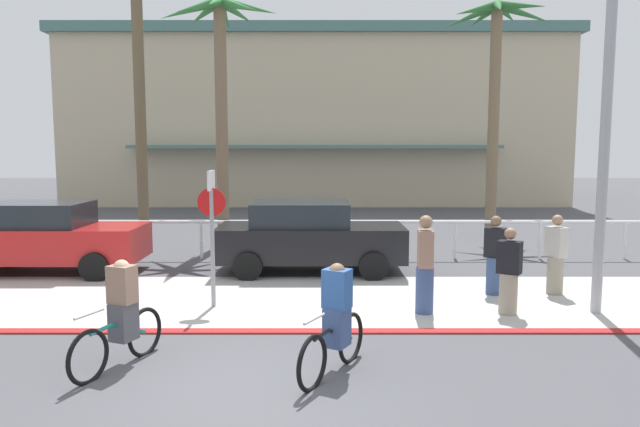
{
  "coord_description": "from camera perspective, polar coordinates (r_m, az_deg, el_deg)",
  "views": [
    {
      "loc": [
        0.91,
        -7.06,
        2.99
      ],
      "look_at": [
        0.91,
        6.0,
        1.51
      ],
      "focal_mm": 33.04,
      "sensor_mm": 36.0,
      "label": 1
    }
  ],
  "objects": [
    {
      "name": "ground_plane",
      "position": [
        17.34,
        -3.02,
        -3.47
      ],
      "size": [
        80.0,
        80.0,
        0.0
      ],
      "primitive_type": "plane",
      "color": "#4C4C51"
    },
    {
      "name": "sidewalk_strip",
      "position": [
        11.68,
        -4.53,
        -8.33
      ],
      "size": [
        44.0,
        4.0,
        0.02
      ],
      "primitive_type": "cube",
      "color": "beige",
      "rests_on": "ground"
    },
    {
      "name": "curb_paint",
      "position": [
        9.77,
        -5.46,
        -11.29
      ],
      "size": [
        44.0,
        0.24,
        0.03
      ],
      "primitive_type": "cube",
      "color": "maroon",
      "rests_on": "ground"
    },
    {
      "name": "building_backdrop",
      "position": [
        34.8,
        -0.41,
        8.97
      ],
      "size": [
        26.2,
        12.83,
        8.98
      ],
      "color": "#BCAD8E",
      "rests_on": "ground"
    },
    {
      "name": "rail_fence",
      "position": [
        15.73,
        -3.33,
        -1.41
      ],
      "size": [
        22.78,
        0.08,
        1.04
      ],
      "color": "white",
      "rests_on": "ground"
    },
    {
      "name": "stop_sign_bike_lane",
      "position": [
        11.01,
        -10.44,
        -0.48
      ],
      "size": [
        0.52,
        0.56,
        2.56
      ],
      "color": "gray",
      "rests_on": "ground"
    },
    {
      "name": "streetlight_curb",
      "position": [
        11.35,
        26.68,
        12.3
      ],
      "size": [
        0.24,
        2.54,
        7.5
      ],
      "color": "#9EA0A5",
      "rests_on": "ground"
    },
    {
      "name": "palm_tree_2",
      "position": [
        20.48,
        -17.35,
        16.38
      ],
      "size": [
        3.58,
        3.27,
        9.3
      ],
      "color": "brown",
      "rests_on": "ground"
    },
    {
      "name": "palm_tree_3",
      "position": [
        18.08,
        -9.65,
        14.71
      ],
      "size": [
        3.48,
        3.62,
        7.36
      ],
      "color": "#756047",
      "rests_on": "ground"
    },
    {
      "name": "palm_tree_4",
      "position": [
        20.54,
        16.63,
        13.91
      ],
      "size": [
        3.41,
        3.42,
        7.68
      ],
      "color": "#756047",
      "rests_on": "ground"
    },
    {
      "name": "car_red_1",
      "position": [
        15.38,
        -24.99,
        -2.06
      ],
      "size": [
        4.4,
        2.02,
        1.69
      ],
      "color": "red",
      "rests_on": "ground"
    },
    {
      "name": "car_black_2",
      "position": [
        14.02,
        -1.1,
        -2.23
      ],
      "size": [
        4.4,
        2.02,
        1.69
      ],
      "color": "black",
      "rests_on": "ground"
    },
    {
      "name": "cyclist_black_0",
      "position": [
        7.9,
        1.49,
        -10.42
      ],
      "size": [
        0.92,
        1.63,
        1.5
      ],
      "color": "black",
      "rests_on": "ground"
    },
    {
      "name": "cyclist_teal_1",
      "position": [
        8.57,
        -18.73,
        -9.42
      ],
      "size": [
        0.75,
        1.7,
        1.5
      ],
      "color": "black",
      "rests_on": "ground"
    },
    {
      "name": "pedestrian_0",
      "position": [
        12.83,
        21.87,
        -4.04
      ],
      "size": [
        0.43,
        0.47,
        1.64
      ],
      "color": "gray",
      "rests_on": "ground"
    },
    {
      "name": "pedestrian_1",
      "position": [
        12.4,
        16.57,
        -4.24
      ],
      "size": [
        0.48,
        0.44,
        1.62
      ],
      "color": "#384C7A",
      "rests_on": "ground"
    },
    {
      "name": "pedestrian_2",
      "position": [
        10.7,
        10.13,
        -5.26
      ],
      "size": [
        0.34,
        0.42,
        1.79
      ],
      "color": "#384C7A",
      "rests_on": "ground"
    },
    {
      "name": "pedestrian_3",
      "position": [
        11.03,
        17.82,
        -5.72
      ],
      "size": [
        0.48,
        0.44,
        1.57
      ],
      "color": "gray",
      "rests_on": "ground"
    }
  ]
}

